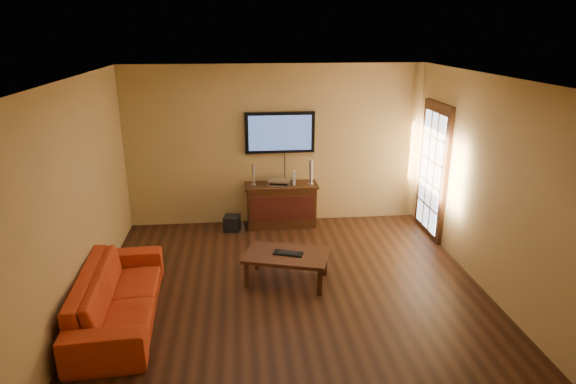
{
  "coord_description": "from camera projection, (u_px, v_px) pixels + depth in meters",
  "views": [
    {
      "loc": [
        -0.61,
        -5.41,
        3.22
      ],
      "look_at": [
        0.04,
        0.8,
        1.1
      ],
      "focal_mm": 30.0,
      "sensor_mm": 36.0,
      "label": 1
    }
  ],
  "objects": [
    {
      "name": "french_door",
      "position": [
        432.0,
        172.0,
        7.69
      ],
      "size": [
        0.07,
        1.02,
        2.22
      ],
      "color": "#32190B",
      "rests_on": "ground"
    },
    {
      "name": "ground_plane",
      "position": [
        292.0,
        293.0,
        6.19
      ],
      "size": [
        5.0,
        5.0,
        0.0
      ],
      "primitive_type": "plane",
      "color": "black",
      "rests_on": "ground"
    },
    {
      "name": "room_walls",
      "position": [
        287.0,
        154.0,
        6.24
      ],
      "size": [
        5.0,
        5.0,
        5.0
      ],
      "color": "tan",
      "rests_on": "ground"
    },
    {
      "name": "media_console",
      "position": [
        281.0,
        205.0,
        8.21
      ],
      "size": [
        1.22,
        0.47,
        0.74
      ],
      "color": "#32190B",
      "rests_on": "ground"
    },
    {
      "name": "sofa",
      "position": [
        117.0,
        287.0,
        5.52
      ],
      "size": [
        0.73,
        2.13,
        0.82
      ],
      "primitive_type": "imported",
      "rotation": [
        0.0,
        0.0,
        1.63
      ],
      "color": "#B73514",
      "rests_on": "ground"
    },
    {
      "name": "coffee_table",
      "position": [
        286.0,
        257.0,
        6.37
      ],
      "size": [
        1.22,
        0.93,
        0.41
      ],
      "color": "#32190B",
      "rests_on": "ground"
    },
    {
      "name": "game_console",
      "position": [
        294.0,
        178.0,
        8.06
      ],
      "size": [
        0.06,
        0.16,
        0.22
      ],
      "primitive_type": "cube",
      "rotation": [
        0.0,
        0.0,
        -0.09
      ],
      "color": "white",
      "rests_on": "media_console"
    },
    {
      "name": "speaker_left",
      "position": [
        253.0,
        176.0,
        8.01
      ],
      "size": [
        0.1,
        0.1,
        0.35
      ],
      "color": "silver",
      "rests_on": "media_console"
    },
    {
      "name": "keyboard",
      "position": [
        288.0,
        253.0,
        6.34
      ],
      "size": [
        0.42,
        0.27,
        0.02
      ],
      "color": "black",
      "rests_on": "coffee_table"
    },
    {
      "name": "television",
      "position": [
        280.0,
        133.0,
        8.0
      ],
      "size": [
        1.16,
        0.08,
        0.69
      ],
      "color": "black",
      "rests_on": "ground"
    },
    {
      "name": "bottle",
      "position": [
        242.0,
        228.0,
        7.99
      ],
      "size": [
        0.06,
        0.06,
        0.18
      ],
      "color": "white",
      "rests_on": "ground"
    },
    {
      "name": "subwoofer",
      "position": [
        232.0,
        223.0,
        8.07
      ],
      "size": [
        0.3,
        0.3,
        0.26
      ],
      "primitive_type": "cube",
      "rotation": [
        0.0,
        0.0,
        -0.18
      ],
      "color": "black",
      "rests_on": "ground"
    },
    {
      "name": "av_receiver",
      "position": [
        280.0,
        182.0,
        8.07
      ],
      "size": [
        0.41,
        0.34,
        0.08
      ],
      "primitive_type": "cube",
      "rotation": [
        0.0,
        0.0,
        -0.26
      ],
      "color": "silver",
      "rests_on": "media_console"
    },
    {
      "name": "speaker_right",
      "position": [
        311.0,
        174.0,
        8.04
      ],
      "size": [
        0.11,
        0.11,
        0.41
      ],
      "color": "silver",
      "rests_on": "media_console"
    }
  ]
}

